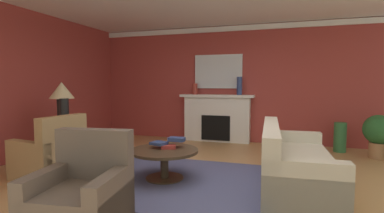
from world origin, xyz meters
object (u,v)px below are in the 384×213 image
(table_lamp, at_px, (62,94))
(sofa, at_px, (293,165))
(armchair_near_window, at_px, (50,157))
(coffee_table, at_px, (164,157))
(fireplace, at_px, (217,119))
(side_table, at_px, (63,139))
(vase_mantel_right, at_px, (239,86))
(vase_on_side_table, at_px, (64,111))
(mantel_mirror, at_px, (218,72))
(vase_tall_corner, at_px, (340,137))
(vase_mantel_left, at_px, (195,89))
(armchair_facing_fireplace, at_px, (82,200))
(potted_plant, at_px, (379,133))

(table_lamp, bearing_deg, sofa, -2.23)
(armchair_near_window, distance_m, coffee_table, 1.76)
(coffee_table, bearing_deg, fireplace, 88.24)
(side_table, bearing_deg, vase_mantel_right, 42.38)
(vase_on_side_table, bearing_deg, mantel_mirror, 53.44)
(vase_tall_corner, distance_m, vase_mantel_left, 3.40)
(armchair_facing_fireplace, xyz_separation_m, coffee_table, (0.16, 1.66, 0.03))
(fireplace, bearing_deg, side_table, -130.91)
(mantel_mirror, bearing_deg, coffee_table, -91.69)
(fireplace, relative_size, vase_mantel_left, 6.67)
(coffee_table, relative_size, potted_plant, 1.20)
(side_table, xyz_separation_m, potted_plant, (5.57, 1.96, 0.09))
(mantel_mirror, height_order, vase_tall_corner, mantel_mirror)
(sofa, bearing_deg, side_table, 177.77)
(side_table, distance_m, vase_tall_corner, 5.49)
(armchair_near_window, distance_m, potted_plant, 5.81)
(vase_tall_corner, bearing_deg, vase_mantel_right, 173.34)
(coffee_table, distance_m, side_table, 2.23)
(side_table, bearing_deg, potted_plant, 19.39)
(armchair_facing_fireplace, height_order, vase_tall_corner, armchair_facing_fireplace)
(table_lamp, xyz_separation_m, vase_tall_corner, (4.97, 2.33, -0.92))
(vase_on_side_table, bearing_deg, fireplace, 52.25)
(fireplace, bearing_deg, vase_mantel_right, -5.12)
(armchair_near_window, xyz_separation_m, table_lamp, (-0.48, 0.82, 0.92))
(vase_tall_corner, xyz_separation_m, vase_on_side_table, (-4.82, -2.45, 0.62))
(armchair_near_window, bearing_deg, vase_mantel_left, 69.88)
(fireplace, height_order, vase_tall_corner, fireplace)
(side_table, relative_size, potted_plant, 0.84)
(table_lamp, distance_m, vase_mantel_right, 3.83)
(table_lamp, height_order, vase_on_side_table, table_lamp)
(potted_plant, bearing_deg, armchair_facing_fireplace, -131.34)
(armchair_facing_fireplace, height_order, coffee_table, armchair_facing_fireplace)
(side_table, height_order, vase_tall_corner, side_table)
(mantel_mirror, height_order, vase_mantel_left, mantel_mirror)
(fireplace, xyz_separation_m, vase_on_side_table, (-2.13, -2.75, 0.38))
(vase_tall_corner, distance_m, potted_plant, 0.73)
(armchair_facing_fireplace, distance_m, vase_mantel_right, 4.83)
(vase_tall_corner, bearing_deg, table_lamp, -154.87)
(armchair_facing_fireplace, bearing_deg, vase_tall_corner, 56.21)
(table_lamp, distance_m, potted_plant, 5.95)
(sofa, relative_size, vase_mantel_left, 7.95)
(armchair_near_window, bearing_deg, fireplace, 62.52)
(armchair_near_window, xyz_separation_m, vase_mantel_right, (2.35, 3.41, 1.06))
(armchair_facing_fireplace, height_order, vase_mantel_right, vase_mantel_right)
(coffee_table, xyz_separation_m, table_lamp, (-2.19, 0.41, 0.89))
(armchair_near_window, height_order, coffee_table, armchair_near_window)
(mantel_mirror, relative_size, potted_plant, 1.42)
(coffee_table, distance_m, table_lamp, 2.40)
(mantel_mirror, distance_m, vase_on_side_table, 3.66)
(sofa, bearing_deg, fireplace, 121.65)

